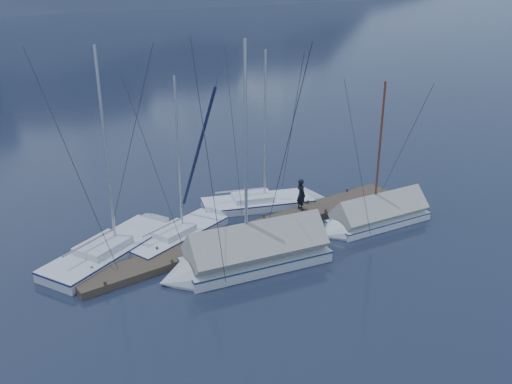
# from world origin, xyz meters

# --- Properties ---
(ground) EXTENTS (1000.00, 1000.00, 0.00)m
(ground) POSITION_xyz_m (0.00, 0.00, 0.00)
(ground) COLOR black
(ground) RESTS_ON ground
(dock) EXTENTS (18.00, 1.50, 0.54)m
(dock) POSITION_xyz_m (0.00, 2.00, 0.11)
(dock) COLOR #382D23
(dock) RESTS_ON ground
(mooring_posts) EXTENTS (15.12, 1.52, 0.35)m
(mooring_posts) POSITION_xyz_m (-0.50, 2.00, 0.35)
(mooring_posts) COLOR #382D23
(mooring_posts) RESTS_ON ground
(sailboat_open_left) EXTENTS (7.89, 5.14, 10.16)m
(sailboat_open_left) POSITION_xyz_m (-5.77, 4.58, 0.18)
(sailboat_open_left) COLOR silver
(sailboat_open_left) RESTS_ON ground
(sailboat_open_mid) EXTENTS (6.69, 3.64, 8.52)m
(sailboat_open_mid) POSITION_xyz_m (-2.58, 4.05, 0.15)
(sailboat_open_mid) COLOR silver
(sailboat_open_mid) RESTS_ON ground
(sailboat_open_right) EXTENTS (7.22, 4.39, 9.24)m
(sailboat_open_right) POSITION_xyz_m (2.90, 4.32, 0.16)
(sailboat_open_right) COLOR silver
(sailboat_open_right) RESTS_ON ground
(sailboat_covered_near) EXTENTS (6.42, 2.85, 8.09)m
(sailboat_covered_near) POSITION_xyz_m (5.25, -0.72, 0.40)
(sailboat_covered_near) COLOR white
(sailboat_covered_near) RESTS_ON ground
(sailboat_covered_far) EXTENTS (7.85, 3.80, 10.59)m
(sailboat_covered_far) POSITION_xyz_m (-2.43, -0.36, 0.52)
(sailboat_covered_far) COLOR silver
(sailboat_covered_far) RESTS_ON ground
(person) EXTENTS (0.46, 0.65, 1.68)m
(person) POSITION_xyz_m (3.21, 2.38, 1.18)
(person) COLOR black
(person) RESTS_ON dock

